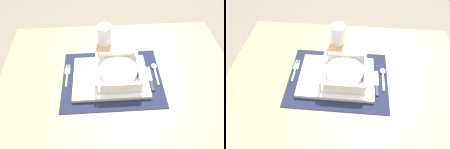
# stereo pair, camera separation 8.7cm
# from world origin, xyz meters

# --- Properties ---
(ground_plane) EXTENTS (6.00, 6.00, 0.00)m
(ground_plane) POSITION_xyz_m (0.00, 0.00, 0.00)
(ground_plane) COLOR gray
(dining_table) EXTENTS (1.01, 0.74, 0.74)m
(dining_table) POSITION_xyz_m (0.00, 0.00, 0.63)
(dining_table) COLOR tan
(dining_table) RESTS_ON ground
(placemat) EXTENTS (0.42, 0.32, 0.00)m
(placemat) POSITION_xyz_m (-0.03, -0.00, 0.74)
(placemat) COLOR #191E38
(placemat) RESTS_ON dining_table
(serving_plate) EXTENTS (0.31, 0.23, 0.02)m
(serving_plate) POSITION_xyz_m (-0.03, 0.00, 0.75)
(serving_plate) COLOR white
(serving_plate) RESTS_ON placemat
(porridge_bowl) EXTENTS (0.18, 0.18, 0.05)m
(porridge_bowl) POSITION_xyz_m (-0.00, -0.00, 0.78)
(porridge_bowl) COLOR white
(porridge_bowl) RESTS_ON serving_plate
(fork) EXTENTS (0.02, 0.13, 0.00)m
(fork) POSITION_xyz_m (-0.22, 0.03, 0.74)
(fork) COLOR silver
(fork) RESTS_ON placemat
(spoon) EXTENTS (0.02, 0.12, 0.01)m
(spoon) POSITION_xyz_m (0.16, 0.04, 0.74)
(spoon) COLOR silver
(spoon) RESTS_ON placemat
(butter_knife) EXTENTS (0.01, 0.13, 0.01)m
(butter_knife) POSITION_xyz_m (0.13, -0.02, 0.74)
(butter_knife) COLOR black
(butter_knife) RESTS_ON placemat
(drinking_glass) EXTENTS (0.07, 0.07, 0.10)m
(drinking_glass) POSITION_xyz_m (-0.05, 0.24, 0.78)
(drinking_glass) COLOR white
(drinking_glass) RESTS_ON dining_table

